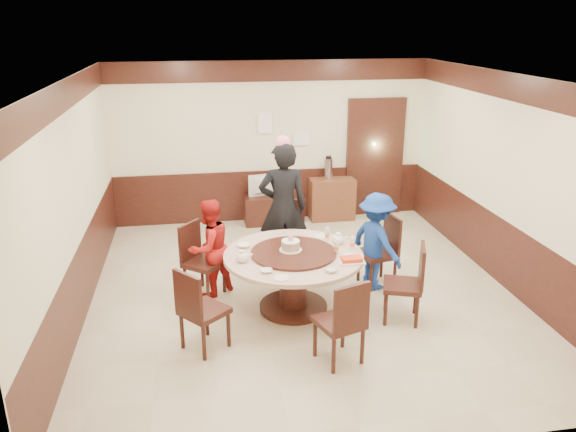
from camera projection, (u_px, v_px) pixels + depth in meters
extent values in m
plane|color=beige|center=(302.00, 292.00, 7.50)|extent=(6.00, 6.00, 0.00)
plane|color=silver|center=(304.00, 78.00, 6.57)|extent=(6.00, 6.00, 0.00)
cube|color=#EAE5C5|center=(271.00, 143.00, 9.83)|extent=(5.50, 0.04, 2.80)
cube|color=#EAE5C5|center=(378.00, 306.00, 4.25)|extent=(5.50, 0.04, 2.80)
cube|color=#EAE5C5|center=(74.00, 203.00, 6.61)|extent=(0.04, 6.00, 2.80)
cube|color=#EAE5C5|center=(506.00, 182.00, 7.47)|extent=(0.04, 6.00, 2.80)
cube|color=#351610|center=(302.00, 261.00, 7.35)|extent=(5.50, 6.00, 0.90)
cube|color=#351610|center=(304.00, 93.00, 6.63)|extent=(5.50, 6.00, 0.35)
cube|color=#351610|center=(375.00, 159.00, 10.19)|extent=(1.05, 0.08, 2.18)
cube|color=#89D58D|center=(374.00, 158.00, 10.21)|extent=(0.88, 0.02, 2.05)
cylinder|color=#351610|center=(293.00, 306.00, 7.06)|extent=(0.85, 0.85, 0.06)
cylinder|color=#351610|center=(293.00, 283.00, 6.95)|extent=(0.34, 0.34, 0.65)
cylinder|color=#CAA493|center=(293.00, 256.00, 6.83)|extent=(1.70, 1.70, 0.05)
cylinder|color=#351610|center=(293.00, 253.00, 6.82)|extent=(1.04, 1.04, 0.03)
cube|color=#351610|center=(377.00, 254.00, 7.58)|extent=(0.51, 0.51, 0.06)
cube|color=#351610|center=(392.00, 233.00, 7.56)|extent=(0.12, 0.42, 0.50)
cube|color=#351610|center=(376.00, 270.00, 7.66)|extent=(0.36, 0.36, 0.42)
cube|color=#351610|center=(290.00, 238.00, 8.14)|extent=(0.53, 0.53, 0.06)
cube|color=#351610|center=(291.00, 215.00, 8.25)|extent=(0.42, 0.13, 0.50)
cube|color=#351610|center=(290.00, 253.00, 8.22)|extent=(0.36, 0.36, 0.42)
cube|color=#351610|center=(204.00, 263.00, 7.29)|extent=(0.62, 0.62, 0.06)
cube|color=#351610|center=(190.00, 241.00, 7.30)|extent=(0.29, 0.35, 0.50)
cube|color=#351610|center=(205.00, 280.00, 7.37)|extent=(0.36, 0.36, 0.42)
cube|color=#351610|center=(204.00, 311.00, 6.10)|extent=(0.62, 0.62, 0.06)
cube|color=#351610|center=(188.00, 296.00, 5.86)|extent=(0.30, 0.35, 0.50)
cube|color=#351610|center=(205.00, 330.00, 6.18)|extent=(0.36, 0.36, 0.42)
cube|color=#351610|center=(339.00, 322.00, 5.87)|extent=(0.56, 0.56, 0.06)
cube|color=#351610|center=(352.00, 308.00, 5.61)|extent=(0.41, 0.18, 0.50)
cube|color=#351610|center=(338.00, 342.00, 5.95)|extent=(0.36, 0.36, 0.42)
cube|color=#351610|center=(402.00, 286.00, 6.68)|extent=(0.56, 0.56, 0.06)
cube|color=#351610|center=(422.00, 266.00, 6.55)|extent=(0.18, 0.41, 0.50)
cube|color=#351610|center=(401.00, 304.00, 6.76)|extent=(0.36, 0.36, 0.42)
imported|color=black|center=(283.00, 208.00, 7.88)|extent=(0.71, 0.48, 1.88)
imported|color=red|center=(209.00, 248.00, 7.26)|extent=(0.80, 0.78, 1.30)
imported|color=#183C9B|center=(376.00, 241.00, 7.43)|extent=(0.81, 0.98, 1.32)
cylinder|color=white|center=(291.00, 250.00, 6.85)|extent=(0.28, 0.28, 0.01)
cylinder|color=tan|center=(291.00, 245.00, 6.83)|extent=(0.22, 0.22, 0.10)
cylinder|color=white|center=(291.00, 241.00, 6.81)|extent=(0.22, 0.22, 0.01)
sphere|color=pink|center=(291.00, 238.00, 6.80)|extent=(0.06, 0.06, 0.06)
ellipsoid|color=white|center=(242.00, 257.00, 6.58)|extent=(0.17, 0.15, 0.13)
ellipsoid|color=white|center=(338.00, 239.00, 7.11)|extent=(0.17, 0.15, 0.13)
imported|color=white|center=(244.00, 245.00, 7.02)|extent=(0.17, 0.17, 0.04)
imported|color=white|center=(331.00, 270.00, 6.33)|extent=(0.14, 0.14, 0.04)
imported|color=white|center=(267.00, 271.00, 6.32)|extent=(0.13, 0.13, 0.03)
imported|color=white|center=(347.00, 255.00, 6.74)|extent=(0.13, 0.13, 0.04)
cylinder|color=white|center=(281.00, 278.00, 6.18)|extent=(0.18, 0.18, 0.01)
cylinder|color=white|center=(321.00, 236.00, 7.35)|extent=(0.18, 0.18, 0.01)
cube|color=white|center=(351.00, 262.00, 6.58)|extent=(0.30, 0.20, 0.02)
cube|color=red|center=(351.00, 259.00, 6.57)|extent=(0.24, 0.15, 0.04)
cylinder|color=silver|center=(337.00, 247.00, 6.81)|extent=(0.06, 0.06, 0.16)
cylinder|color=silver|center=(352.00, 243.00, 6.93)|extent=(0.06, 0.06, 0.16)
cylinder|color=silver|center=(327.00, 234.00, 7.23)|extent=(0.06, 0.06, 0.16)
cube|color=#351610|center=(268.00, 209.00, 9.96)|extent=(0.85, 0.45, 0.50)
imported|color=gray|center=(268.00, 185.00, 9.82)|extent=(0.68, 0.22, 0.39)
cube|color=brown|center=(332.00, 199.00, 10.13)|extent=(0.80, 0.40, 0.75)
cylinder|color=silver|center=(328.00, 169.00, 9.93)|extent=(0.15, 0.15, 0.38)
cube|color=white|center=(265.00, 123.00, 9.65)|extent=(0.25, 0.00, 0.35)
cube|color=white|center=(302.00, 139.00, 9.85)|extent=(0.30, 0.00, 0.22)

